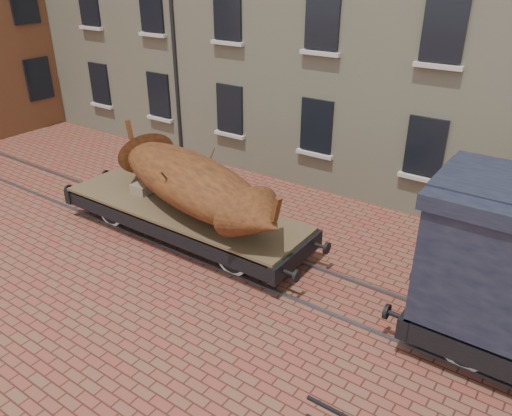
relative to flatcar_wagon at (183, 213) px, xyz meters
The scene contains 4 objects.
ground 3.92m from the flatcar_wagon, ahead, with size 90.00×90.00×0.00m, color brown.
rail_track 3.91m from the flatcar_wagon, ahead, with size 30.00×1.52×0.06m.
flatcar_wagon is the anchor object (origin of this frame).
iron_boat 1.11m from the flatcar_wagon, ahead, with size 7.00×3.61×1.67m.
Camera 1 is at (4.72, -8.80, 7.00)m, focal length 35.00 mm.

